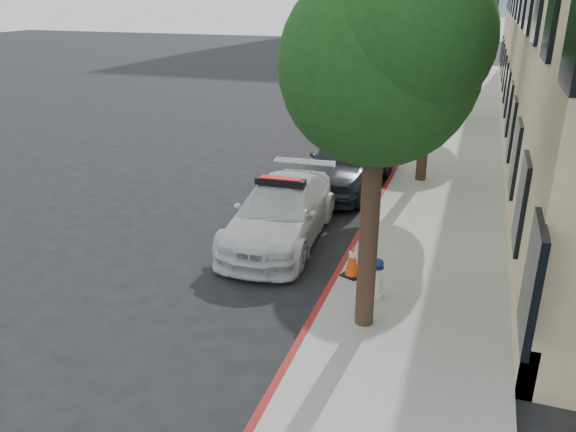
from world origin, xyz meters
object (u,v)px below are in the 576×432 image
Objects in this scene: parked_car_far at (392,95)px; fire_hydrant at (376,278)px; parked_car_mid at (348,161)px; traffic_cone at (352,260)px; police_car at (281,212)px.

parked_car_far is 5.74× the size of fire_hydrant.
parked_car_mid reaches higher than traffic_cone.
fire_hydrant is at bearing -47.43° from traffic_cone.
parked_car_mid is 5.65m from traffic_cone.
police_car is 6.29× the size of fire_hydrant.
parked_car_mid is 7.06× the size of traffic_cone.
police_car reaches higher than traffic_cone.
police_car reaches higher than parked_car_far.
parked_car_mid is 6.41m from fire_hydrant.
parked_car_mid reaches higher than parked_car_far.
parked_car_far is at bearing 96.79° from traffic_cone.
police_car reaches higher than fire_hydrant.
police_car is at bearing -93.14° from parked_car_mid.
parked_car_far is 18.19m from fire_hydrant.
parked_car_mid is 1.10× the size of parked_car_far.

